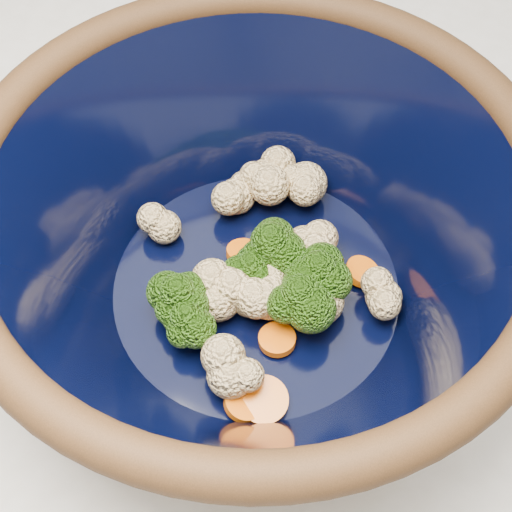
# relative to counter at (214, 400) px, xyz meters

# --- Properties ---
(ground) EXTENTS (3.00, 3.00, 0.00)m
(ground) POSITION_rel_counter_xyz_m (0.00, 0.00, -0.45)
(ground) COLOR #9E7A54
(ground) RESTS_ON ground
(counter) EXTENTS (1.20, 1.20, 0.90)m
(counter) POSITION_rel_counter_xyz_m (0.00, 0.00, 0.00)
(counter) COLOR beige
(counter) RESTS_ON ground
(mixing_bowl) EXTENTS (0.46, 0.46, 0.16)m
(mixing_bowl) POSITION_rel_counter_xyz_m (0.11, -0.06, 0.54)
(mixing_bowl) COLOR black
(mixing_bowl) RESTS_ON counter
(vegetable_pile) EXTENTS (0.19, 0.20, 0.05)m
(vegetable_pile) POSITION_rel_counter_xyz_m (0.12, -0.06, 0.51)
(vegetable_pile) COLOR #608442
(vegetable_pile) RESTS_ON mixing_bowl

